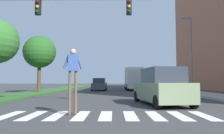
{
  "coord_description": "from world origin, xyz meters",
  "views": [
    {
      "loc": [
        0.29,
        -1.72,
        1.27
      ],
      "look_at": [
        0.13,
        17.77,
        2.56
      ],
      "focal_mm": 34.01,
      "sensor_mm": 36.0,
      "label": 1
    }
  ],
  "objects_px": {
    "sedan_midblock": "(100,85)",
    "truck_box_delivery": "(134,78)",
    "traffic_light_gantry": "(37,22)",
    "street_lamp_right": "(190,47)",
    "suv_crossing": "(161,87)",
    "pedestrian_performer": "(73,71)",
    "tree_far": "(40,52)"
  },
  "relations": [
    {
      "from": "traffic_light_gantry",
      "to": "pedestrian_performer",
      "type": "bearing_deg",
      "value": -49.04
    },
    {
      "from": "street_lamp_right",
      "to": "pedestrian_performer",
      "type": "distance_m",
      "value": 15.95
    },
    {
      "from": "tree_far",
      "to": "truck_box_delivery",
      "type": "relative_size",
      "value": 0.95
    },
    {
      "from": "pedestrian_performer",
      "to": "tree_far",
      "type": "bearing_deg",
      "value": 113.97
    },
    {
      "from": "tree_far",
      "to": "suv_crossing",
      "type": "distance_m",
      "value": 15.15
    },
    {
      "from": "sedan_midblock",
      "to": "truck_box_delivery",
      "type": "distance_m",
      "value": 4.96
    },
    {
      "from": "sedan_midblock",
      "to": "traffic_light_gantry",
      "type": "bearing_deg",
      "value": -97.06
    },
    {
      "from": "suv_crossing",
      "to": "pedestrian_performer",
      "type": "bearing_deg",
      "value": -139.15
    },
    {
      "from": "sedan_midblock",
      "to": "truck_box_delivery",
      "type": "xyz_separation_m",
      "value": [
        4.7,
        1.33,
        0.87
      ]
    },
    {
      "from": "street_lamp_right",
      "to": "suv_crossing",
      "type": "distance_m",
      "value": 11.1
    },
    {
      "from": "traffic_light_gantry",
      "to": "sedan_midblock",
      "type": "height_order",
      "value": "traffic_light_gantry"
    },
    {
      "from": "tree_far",
      "to": "pedestrian_performer",
      "type": "relative_size",
      "value": 2.35
    },
    {
      "from": "pedestrian_performer",
      "to": "sedan_midblock",
      "type": "relative_size",
      "value": 0.59
    },
    {
      "from": "street_lamp_right",
      "to": "truck_box_delivery",
      "type": "xyz_separation_m",
      "value": [
        -4.72,
        8.5,
        -2.96
      ]
    },
    {
      "from": "traffic_light_gantry",
      "to": "suv_crossing",
      "type": "xyz_separation_m",
      "value": [
        6.56,
        0.73,
        -3.42
      ]
    },
    {
      "from": "street_lamp_right",
      "to": "pedestrian_performer",
      "type": "xyz_separation_m",
      "value": [
        -9.09,
        -12.77,
        -2.93
      ]
    },
    {
      "from": "suv_crossing",
      "to": "truck_box_delivery",
      "type": "xyz_separation_m",
      "value": [
        0.26,
        17.72,
        0.7
      ]
    },
    {
      "from": "tree_far",
      "to": "pedestrian_performer",
      "type": "xyz_separation_m",
      "value": [
        6.26,
        -14.08,
        -2.64
      ]
    },
    {
      "from": "suv_crossing",
      "to": "sedan_midblock",
      "type": "distance_m",
      "value": 16.98
    },
    {
      "from": "traffic_light_gantry",
      "to": "sedan_midblock",
      "type": "distance_m",
      "value": 17.62
    },
    {
      "from": "tree_far",
      "to": "traffic_light_gantry",
      "type": "relative_size",
      "value": 0.67
    },
    {
      "from": "truck_box_delivery",
      "to": "traffic_light_gantry",
      "type": "bearing_deg",
      "value": -110.29
    },
    {
      "from": "street_lamp_right",
      "to": "sedan_midblock",
      "type": "height_order",
      "value": "street_lamp_right"
    },
    {
      "from": "suv_crossing",
      "to": "sedan_midblock",
      "type": "relative_size",
      "value": 1.15
    },
    {
      "from": "tree_far",
      "to": "sedan_midblock",
      "type": "height_order",
      "value": "tree_far"
    },
    {
      "from": "tree_far",
      "to": "truck_box_delivery",
      "type": "distance_m",
      "value": 13.11
    },
    {
      "from": "tree_far",
      "to": "truck_box_delivery",
      "type": "xyz_separation_m",
      "value": [
        10.63,
        7.19,
        -2.66
      ]
    },
    {
      "from": "street_lamp_right",
      "to": "sedan_midblock",
      "type": "relative_size",
      "value": 1.78
    },
    {
      "from": "traffic_light_gantry",
      "to": "truck_box_delivery",
      "type": "xyz_separation_m",
      "value": [
        6.82,
        18.45,
        -2.72
      ]
    },
    {
      "from": "sedan_midblock",
      "to": "truck_box_delivery",
      "type": "relative_size",
      "value": 0.68
    },
    {
      "from": "traffic_light_gantry",
      "to": "suv_crossing",
      "type": "relative_size",
      "value": 1.81
    },
    {
      "from": "pedestrian_performer",
      "to": "sedan_midblock",
      "type": "height_order",
      "value": "pedestrian_performer"
    }
  ]
}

